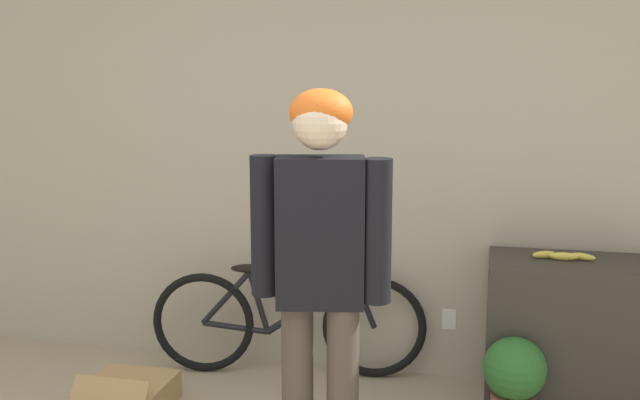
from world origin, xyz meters
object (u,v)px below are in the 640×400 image
Objects in this scene: cardboard_box at (127,395)px; person at (320,256)px; bicycle at (288,321)px; potted_plant at (514,379)px; banana at (562,256)px.

person is at bearing -23.28° from cardboard_box.
person reaches higher than bicycle.
potted_plant is at bearing -26.47° from bicycle.
potted_plant is (-0.23, -0.34, -0.55)m from banana.
banana is 0.69m from potted_plant.
banana is at bearing 56.62° from potted_plant.
person is 1.58m from cardboard_box.
banana reaches higher than potted_plant.
bicycle is 1.58m from banana.
bicycle is 3.15× the size of cardboard_box.
person is 3.35× the size of cardboard_box.
cardboard_box is at bearing -173.85° from potted_plant.
cardboard_box is (-0.71, -0.64, -0.25)m from bicycle.
person is at bearing -139.07° from potted_plant.
banana is 0.64× the size of cardboard_box.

